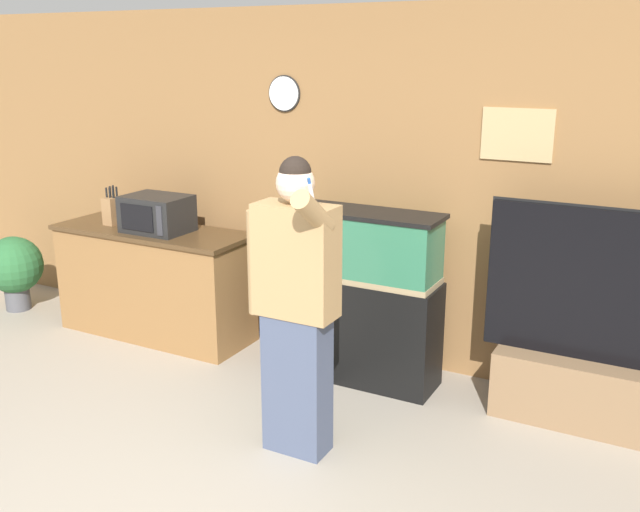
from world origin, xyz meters
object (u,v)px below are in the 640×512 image
at_px(person_standing, 295,305).
at_px(tv_on_stand, 589,364).
at_px(aquarium_on_stand, 356,296).
at_px(counter_island, 155,282).
at_px(microwave, 157,214).
at_px(potted_plant, 14,267).
at_px(knife_block, 111,210).

bearing_deg(person_standing, tv_on_stand, 37.72).
height_order(aquarium_on_stand, person_standing, person_standing).
xyz_separation_m(tv_on_stand, person_standing, (-1.46, -1.13, 0.50)).
bearing_deg(counter_island, tv_on_stand, 1.97).
height_order(counter_island, microwave, microwave).
relative_size(microwave, aquarium_on_stand, 0.41).
relative_size(aquarium_on_stand, potted_plant, 1.82).
distance_m(knife_block, tv_on_stand, 3.82).
height_order(microwave, potted_plant, microwave).
bearing_deg(microwave, aquarium_on_stand, 2.37).
height_order(counter_island, knife_block, knife_block).
distance_m(microwave, potted_plant, 1.74).
height_order(counter_island, potted_plant, counter_island).
distance_m(tv_on_stand, potted_plant, 4.90).
relative_size(counter_island, knife_block, 5.22).
distance_m(counter_island, person_standing, 2.22).
xyz_separation_m(tv_on_stand, potted_plant, (-4.89, -0.27, -0.01)).
distance_m(counter_island, tv_on_stand, 3.38).
xyz_separation_m(microwave, tv_on_stand, (3.28, 0.15, -0.64)).
bearing_deg(knife_block, tv_on_stand, 2.33).
relative_size(counter_island, aquarium_on_stand, 1.35).
relative_size(counter_island, tv_on_stand, 1.20).
bearing_deg(potted_plant, knife_block, 5.75).
bearing_deg(aquarium_on_stand, person_standing, -83.87).
bearing_deg(counter_island, microwave, -20.54).
height_order(microwave, tv_on_stand, tv_on_stand).
bearing_deg(person_standing, knife_block, 157.11).
relative_size(counter_island, microwave, 3.30).
relative_size(knife_block, aquarium_on_stand, 0.26).
height_order(microwave, person_standing, person_standing).
bearing_deg(tv_on_stand, counter_island, -178.03).
bearing_deg(counter_island, knife_block, -174.60).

